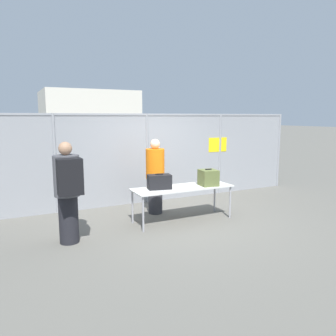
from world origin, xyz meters
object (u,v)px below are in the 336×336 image
object	(u,v)px
inspection_table	(183,189)
suitcase_olive	(208,178)
traveler_hooded	(68,189)
suitcase_black	(159,182)
security_worker_near	(155,175)
utility_trailer	(159,168)

from	to	relation	value
inspection_table	suitcase_olive	world-z (taller)	suitcase_olive
inspection_table	traveler_hooded	world-z (taller)	traveler_hooded
suitcase_black	security_worker_near	world-z (taller)	security_worker_near
inspection_table	security_worker_near	bearing A→B (deg)	111.56
utility_trailer	suitcase_olive	bearing A→B (deg)	-101.78
suitcase_olive	traveler_hooded	size ratio (longest dim) A/B	0.22
suitcase_black	utility_trailer	distance (m)	4.92
inspection_table	utility_trailer	xyz separation A→B (m)	(1.53, 4.50, -0.29)
suitcase_olive	utility_trailer	world-z (taller)	suitcase_olive
traveler_hooded	inspection_table	bearing A→B (deg)	-3.57
suitcase_black	traveler_hooded	world-z (taller)	traveler_hooded
suitcase_olive	traveler_hooded	xyz separation A→B (m)	(-2.95, -0.17, 0.08)
inspection_table	suitcase_black	bearing A→B (deg)	173.81
suitcase_black	utility_trailer	xyz separation A→B (m)	(2.04, 4.45, -0.48)
inspection_table	suitcase_olive	xyz separation A→B (m)	(0.57, -0.10, 0.22)
traveler_hooded	utility_trailer	bearing A→B (deg)	40.63
suitcase_olive	traveler_hooded	world-z (taller)	traveler_hooded
suitcase_black	traveler_hooded	bearing A→B (deg)	-170.10
suitcase_olive	utility_trailer	xyz separation A→B (m)	(0.96, 4.60, -0.51)
traveler_hooded	security_worker_near	world-z (taller)	traveler_hooded
security_worker_near	utility_trailer	world-z (taller)	security_worker_near
suitcase_black	traveler_hooded	size ratio (longest dim) A/B	0.29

